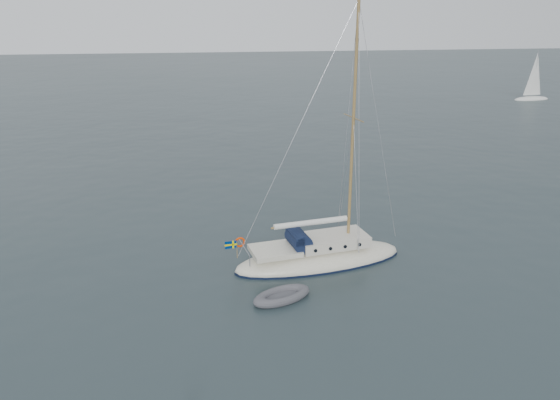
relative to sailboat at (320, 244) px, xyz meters
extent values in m
plane|color=black|center=(-0.86, -2.70, -1.09)|extent=(300.00, 300.00, 0.00)
ellipsoid|color=silver|center=(0.00, 0.00, -0.93)|extent=(9.61, 2.99, 1.60)
cube|color=beige|center=(0.74, 0.00, 0.17)|extent=(3.84, 2.03, 0.59)
cube|color=silver|center=(-2.57, 0.00, 0.00)|extent=(2.56, 2.03, 0.27)
cylinder|color=#0F1832|center=(-1.23, 0.00, 0.46)|extent=(1.03, 1.76, 1.03)
cube|color=#0F1832|center=(-1.45, 0.00, 0.68)|extent=(0.48, 1.76, 0.43)
cylinder|color=olive|center=(1.71, 0.00, 6.28)|extent=(0.16, 0.16, 12.82)
cylinder|color=olive|center=(1.71, 0.00, 6.92)|extent=(0.05, 2.35, 0.05)
cylinder|color=olive|center=(-0.54, 0.00, 1.31)|extent=(4.49, 0.11, 0.11)
cylinder|color=silver|center=(-0.54, 0.00, 1.37)|extent=(4.17, 0.30, 0.30)
cylinder|color=#92929A|center=(-4.28, 0.00, 0.46)|extent=(0.04, 2.35, 0.04)
torus|color=red|center=(-4.33, 0.64, 0.46)|extent=(0.58, 0.11, 0.58)
cylinder|color=olive|center=(-4.65, 0.00, 0.35)|extent=(0.03, 0.03, 0.96)
cube|color=#001F5A|center=(-4.97, 0.00, 0.67)|extent=(0.64, 0.02, 0.41)
cube|color=#DFD200|center=(-4.97, 0.00, 0.67)|extent=(0.66, 0.03, 0.10)
cube|color=#DFD200|center=(-4.85, 0.00, 0.67)|extent=(0.10, 0.03, 0.43)
cylinder|color=black|center=(-0.64, 1.02, 0.17)|extent=(0.19, 0.06, 0.19)
cylinder|color=black|center=(-0.64, -1.03, 0.17)|extent=(0.19, 0.06, 0.19)
cylinder|color=black|center=(0.21, 1.02, 0.17)|extent=(0.19, 0.06, 0.19)
cylinder|color=black|center=(0.21, -1.03, 0.17)|extent=(0.19, 0.06, 0.19)
cylinder|color=black|center=(1.06, 1.02, 0.17)|extent=(0.19, 0.06, 0.19)
cylinder|color=black|center=(1.06, -1.03, 0.17)|extent=(0.19, 0.06, 0.19)
cylinder|color=black|center=(1.92, 1.02, 0.17)|extent=(0.19, 0.06, 0.19)
cylinder|color=black|center=(1.92, -1.03, 0.17)|extent=(0.19, 0.06, 0.19)
cube|color=#4B4C51|center=(-2.66, -3.72, -0.96)|extent=(1.87, 0.77, 0.11)
ellipsoid|color=silver|center=(43.72, 49.95, -1.04)|extent=(5.76, 1.92, 0.96)
cylinder|color=#92929A|center=(43.72, 49.95, 2.75)|extent=(0.10, 0.10, 6.72)
cone|color=silver|center=(43.68, 49.95, 2.75)|extent=(3.07, 3.07, 6.24)
camera|label=1|loc=(-6.11, -26.79, 12.37)|focal=35.00mm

